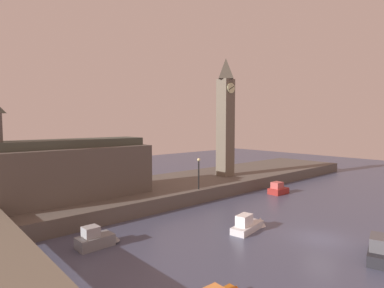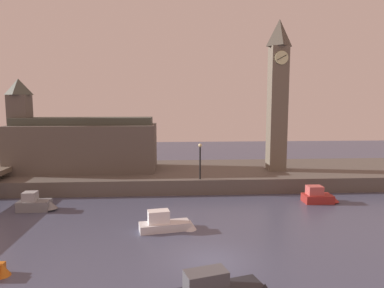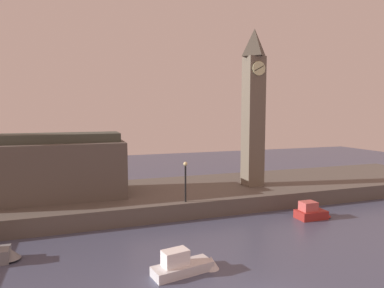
% 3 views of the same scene
% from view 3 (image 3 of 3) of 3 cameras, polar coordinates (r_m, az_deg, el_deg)
% --- Properties ---
extents(far_embankment, '(70.00, 12.00, 1.50)m').
position_cam_3_polar(far_embankment, '(35.28, -4.72, -8.76)').
color(far_embankment, '#5B544C').
rests_on(far_embankment, ground).
extents(clock_tower, '(2.06, 2.12, 16.50)m').
position_cam_3_polar(clock_tower, '(36.59, 10.29, 6.31)').
color(clock_tower, '#6B6051').
rests_on(clock_tower, far_embankment).
extents(parliament_hall, '(15.93, 5.92, 10.16)m').
position_cam_3_polar(parliament_hall, '(33.85, -25.84, -3.44)').
color(parliament_hall, '#5B544C').
rests_on(parliament_hall, far_embankment).
extents(streetlamp, '(0.36, 0.36, 3.56)m').
position_cam_3_polar(streetlamp, '(29.75, -1.11, -5.52)').
color(streetlamp, black).
rests_on(streetlamp, far_embankment).
extents(boat_ferry_white, '(4.36, 1.94, 1.60)m').
position_cam_3_polar(boat_ferry_white, '(21.07, -0.70, -19.65)').
color(boat_ferry_white, silver).
rests_on(boat_ferry_white, ground).
extents(boat_dinghy_red, '(3.28, 1.59, 1.54)m').
position_cam_3_polar(boat_dinghy_red, '(32.40, 19.72, -10.74)').
color(boat_dinghy_red, maroon).
rests_on(boat_dinghy_red, ground).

